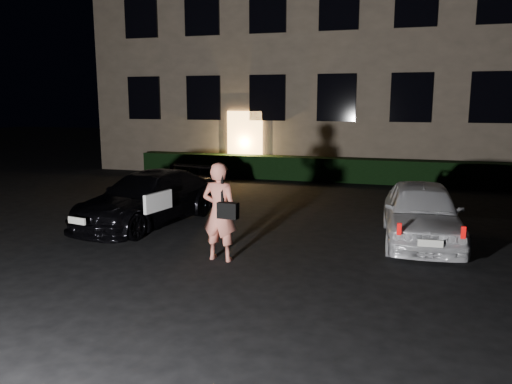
% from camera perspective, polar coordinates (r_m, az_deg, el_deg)
% --- Properties ---
extents(ground, '(80.00, 80.00, 0.00)m').
position_cam_1_polar(ground, '(8.44, -1.34, -9.58)').
color(ground, black).
rests_on(ground, ground).
extents(building, '(20.00, 8.11, 12.00)m').
position_cam_1_polar(building, '(22.88, 10.79, 18.01)').
color(building, '#6B5C4C').
rests_on(building, ground).
extents(hedge, '(15.00, 0.70, 0.85)m').
position_cam_1_polar(hedge, '(18.38, 8.76, 2.55)').
color(hedge, black).
rests_on(hedge, ground).
extents(sedan, '(2.49, 4.46, 1.22)m').
position_cam_1_polar(sedan, '(12.08, -12.22, -0.70)').
color(sedan, black).
rests_on(sedan, ground).
extents(hatch, '(1.69, 3.77, 1.26)m').
position_cam_1_polar(hatch, '(10.81, 18.39, -2.20)').
color(hatch, silver).
rests_on(hatch, ground).
extents(man, '(0.75, 0.49, 1.81)m').
position_cam_1_polar(man, '(9.04, -4.16, -2.25)').
color(man, '#D97663').
rests_on(man, ground).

